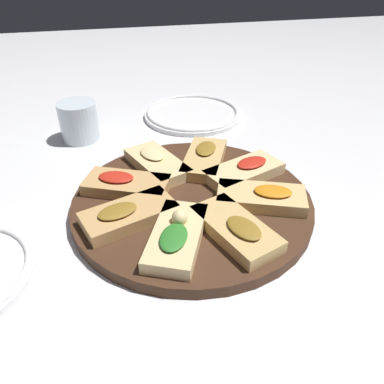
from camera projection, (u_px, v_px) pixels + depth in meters
ground_plane at (192, 206)px, 0.62m from camera, size 3.00×3.00×0.00m
serving_board at (192, 202)px, 0.61m from camera, size 0.39×0.39×0.02m
focaccia_slice_0 at (126, 184)px, 0.62m from camera, size 0.15×0.12×0.03m
focaccia_slice_1 at (128, 214)px, 0.55m from camera, size 0.15×0.11×0.03m
focaccia_slice_2 at (177, 235)px, 0.51m from camera, size 0.12×0.15×0.04m
focaccia_slice_3 at (236, 229)px, 0.52m from camera, size 0.11×0.15×0.03m
focaccia_slice_4 at (262, 197)px, 0.59m from camera, size 0.15×0.11×0.03m
focaccia_slice_5 at (244, 171)px, 0.65m from camera, size 0.15×0.11×0.03m
focaccia_slice_6 at (204, 158)px, 0.69m from camera, size 0.12×0.15×0.03m
focaccia_slice_7 at (157, 163)px, 0.68m from camera, size 0.11×0.15×0.03m
plate_right at (193, 113)px, 0.92m from camera, size 0.24×0.24×0.02m
water_glass at (79, 121)px, 0.80m from camera, size 0.08×0.08×0.08m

